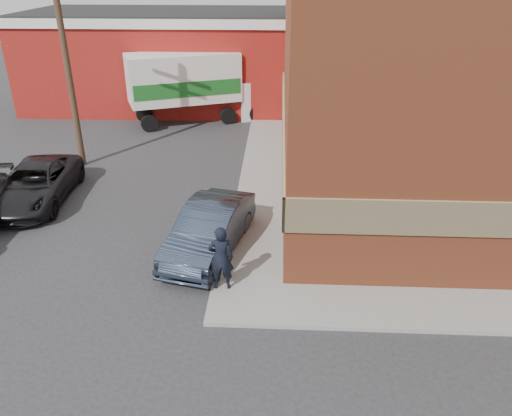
% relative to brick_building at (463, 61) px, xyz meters
% --- Properties ---
extents(ground, '(90.00, 90.00, 0.00)m').
position_rel_brick_building_xyz_m(ground, '(-8.50, -9.00, -4.68)').
color(ground, '#28282B').
rests_on(ground, ground).
extents(brick_building, '(14.25, 18.25, 9.36)m').
position_rel_brick_building_xyz_m(brick_building, '(0.00, 0.00, 0.00)').
color(brick_building, '#A14A29').
rests_on(brick_building, ground).
extents(sidewalk_west, '(1.80, 18.00, 0.12)m').
position_rel_brick_building_xyz_m(sidewalk_west, '(-7.90, 0.00, -4.62)').
color(sidewalk_west, gray).
rests_on(sidewalk_west, ground).
extents(warehouse, '(16.30, 8.30, 5.60)m').
position_rel_brick_building_xyz_m(warehouse, '(-14.50, 11.00, -1.87)').
color(warehouse, maroon).
rests_on(warehouse, ground).
extents(utility_pole, '(2.00, 0.26, 9.00)m').
position_rel_brick_building_xyz_m(utility_pole, '(-16.00, 0.00, 0.06)').
color(utility_pole, '#4D3626').
rests_on(utility_pole, ground).
extents(man, '(0.72, 0.50, 1.89)m').
position_rel_brick_building_xyz_m(man, '(-8.70, -9.25, -3.62)').
color(man, black).
rests_on(man, sidewalk_south).
extents(sedan, '(2.67, 4.94, 1.55)m').
position_rel_brick_building_xyz_m(sedan, '(-9.30, -7.12, -3.91)').
color(sedan, '#273141').
rests_on(sedan, ground).
extents(suv_a, '(2.76, 5.35, 1.44)m').
position_rel_brick_building_xyz_m(suv_a, '(-16.34, -3.83, -3.96)').
color(suv_a, black).
rests_on(suv_a, ground).
extents(box_truck, '(8.05, 5.05, 3.83)m').
position_rel_brick_building_xyz_m(box_truck, '(-11.80, 6.97, -2.47)').
color(box_truck, white).
rests_on(box_truck, ground).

